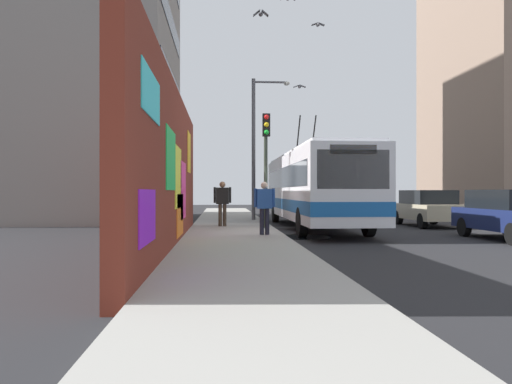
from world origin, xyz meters
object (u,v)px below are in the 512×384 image
(parked_car_navy, at_px, (511,214))
(parked_car_champagne, at_px, (428,207))
(city_bus, at_px, (313,186))
(pedestrian_midblock, at_px, (222,200))
(street_lamp, at_px, (258,139))
(traffic_light, at_px, (266,151))
(pedestrian_at_curb, at_px, (264,204))

(parked_car_navy, xyz_separation_m, parked_car_champagne, (6.21, -0.00, -0.00))
(city_bus, height_order, pedestrian_midblock, city_bus)
(parked_car_navy, height_order, pedestrian_midblock, pedestrian_midblock)
(parked_car_champagne, bearing_deg, city_bus, 97.37)
(parked_car_champagne, xyz_separation_m, street_lamp, (2.96, 7.25, 3.25))
(parked_car_champagne, relative_size, street_lamp, 0.60)
(parked_car_champagne, distance_m, pedestrian_midblock, 9.09)
(parked_car_champagne, height_order, traffic_light, traffic_light)
(city_bus, bearing_deg, pedestrian_midblock, 100.92)
(pedestrian_midblock, relative_size, pedestrian_at_curb, 1.05)
(parked_car_navy, distance_m, pedestrian_midblock, 10.19)
(parked_car_champagne, relative_size, pedestrian_at_curb, 2.45)
(pedestrian_midblock, xyz_separation_m, traffic_light, (-1.21, -1.62, 1.83))
(parked_car_navy, height_order, traffic_light, traffic_light)
(parked_car_navy, distance_m, traffic_light, 8.47)
(pedestrian_midblock, relative_size, street_lamp, 0.26)
(traffic_light, bearing_deg, city_bus, -47.94)
(pedestrian_midblock, bearing_deg, pedestrian_at_curb, -161.68)
(city_bus, distance_m, pedestrian_midblock, 3.88)
(parked_car_navy, bearing_deg, pedestrian_at_curb, 83.91)
(city_bus, height_order, street_lamp, street_lamp)
(city_bus, height_order, parked_car_navy, city_bus)
(pedestrian_midblock, bearing_deg, city_bus, -79.08)
(city_bus, xyz_separation_m, street_lamp, (3.63, 2.05, 2.34))
(city_bus, relative_size, street_lamp, 1.84)
(parked_car_champagne, height_order, street_lamp, street_lamp)
(city_bus, bearing_deg, pedestrian_at_curb, 152.53)
(parked_car_navy, xyz_separation_m, pedestrian_midblock, (4.81, 8.97, 0.37))
(city_bus, xyz_separation_m, traffic_light, (-1.94, 2.15, 1.29))
(pedestrian_at_curb, bearing_deg, parked_car_champagne, -54.84)
(parked_car_champagne, distance_m, pedestrian_at_curb, 9.37)
(parked_car_champagne, xyz_separation_m, pedestrian_at_curb, (-5.39, 7.65, 0.30))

